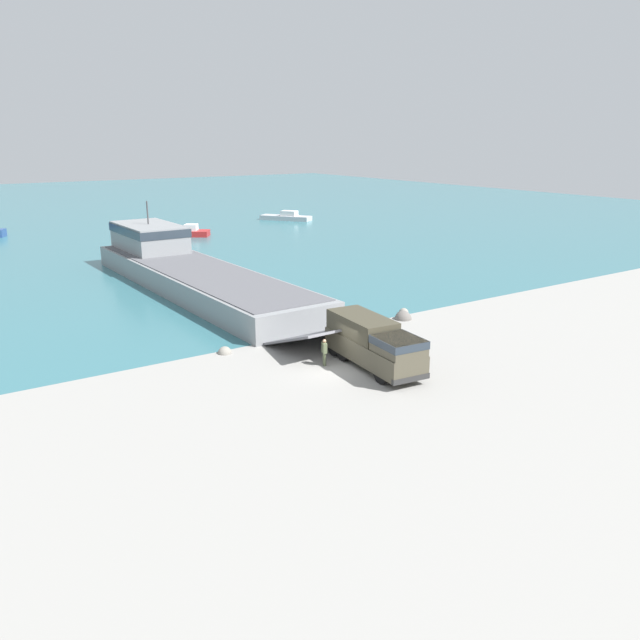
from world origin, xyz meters
name	(u,v)px	position (x,y,z in m)	size (l,w,h in m)	color
ground_plane	(328,369)	(0.00, 0.00, 0.00)	(240.00, 240.00, 0.00)	gray
water_surface	(34,214)	(0.00, 96.55, 0.00)	(240.00, 180.00, 0.01)	#336B75
landing_craft	(185,267)	(1.44, 26.27, 1.69)	(8.31, 40.28, 7.19)	gray
military_truck	(374,343)	(2.43, -1.30, 1.56)	(3.17, 8.07, 2.93)	#4C4738
soldier_on_ramp	(324,350)	(0.10, 0.58, 0.98)	(0.36, 0.49, 1.70)	#566042
moored_boat_b	(189,232)	(13.53, 55.22, 0.56)	(6.31, 5.53, 1.70)	#B22323
moored_boat_c	(286,217)	(34.41, 63.13, 0.53)	(7.15, 8.59, 1.61)	#B7BABF
mooring_bollard	(354,320)	(6.57, 6.25, 0.49)	(0.32, 0.32, 0.90)	#333338
shoreline_rock_a	(225,353)	(-4.04, 6.05, 0.00)	(0.91, 0.91, 0.91)	gray
shoreline_rock_b	(404,313)	(12.14, 7.06, 0.00)	(0.78, 0.78, 0.78)	gray
shoreline_rock_c	(403,319)	(10.91, 5.71, 0.00)	(1.31, 1.31, 1.31)	#66605B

